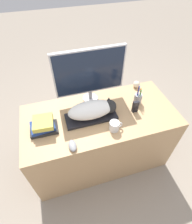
{
  "coord_description": "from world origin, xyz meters",
  "views": [
    {
      "loc": [
        -0.33,
        -0.66,
        1.82
      ],
      "look_at": [
        -0.04,
        0.3,
        0.76
      ],
      "focal_mm": 28.0,
      "sensor_mm": 36.0,
      "label": 1
    }
  ],
  "objects_px": {
    "book_stack": "(43,126)",
    "monitor": "(90,73)",
    "phone": "(135,107)",
    "pen_cup": "(138,98)",
    "cat": "(94,109)",
    "coffee_mug": "(115,126)",
    "computer_mouse": "(73,146)",
    "baseball": "(136,84)",
    "keyboard": "(91,117)"
  },
  "relations": [
    {
      "from": "baseball",
      "to": "book_stack",
      "type": "height_order",
      "value": "book_stack"
    },
    {
      "from": "keyboard",
      "to": "computer_mouse",
      "type": "relative_size",
      "value": 4.17
    },
    {
      "from": "keyboard",
      "to": "baseball",
      "type": "xyz_separation_m",
      "value": [
        0.55,
        0.27,
        0.02
      ]
    },
    {
      "from": "baseball",
      "to": "coffee_mug",
      "type": "bearing_deg",
      "value": -132.29
    },
    {
      "from": "pen_cup",
      "to": "book_stack",
      "type": "height_order",
      "value": "pen_cup"
    },
    {
      "from": "keyboard",
      "to": "cat",
      "type": "bearing_deg",
      "value": 0.0
    },
    {
      "from": "computer_mouse",
      "to": "book_stack",
      "type": "distance_m",
      "value": 0.3
    },
    {
      "from": "coffee_mug",
      "to": "phone",
      "type": "height_order",
      "value": "phone"
    },
    {
      "from": "computer_mouse",
      "to": "baseball",
      "type": "distance_m",
      "value": 0.92
    },
    {
      "from": "coffee_mug",
      "to": "book_stack",
      "type": "height_order",
      "value": "book_stack"
    },
    {
      "from": "baseball",
      "to": "keyboard",
      "type": "bearing_deg",
      "value": -153.7
    },
    {
      "from": "cat",
      "to": "monitor",
      "type": "xyz_separation_m",
      "value": [
        0.03,
        0.23,
        0.2
      ]
    },
    {
      "from": "monitor",
      "to": "book_stack",
      "type": "height_order",
      "value": "monitor"
    },
    {
      "from": "computer_mouse",
      "to": "book_stack",
      "type": "relative_size",
      "value": 0.48
    },
    {
      "from": "keyboard",
      "to": "baseball",
      "type": "height_order",
      "value": "baseball"
    },
    {
      "from": "cat",
      "to": "book_stack",
      "type": "bearing_deg",
      "value": -177.85
    },
    {
      "from": "baseball",
      "to": "book_stack",
      "type": "relative_size",
      "value": 0.31
    },
    {
      "from": "keyboard",
      "to": "book_stack",
      "type": "xyz_separation_m",
      "value": [
        -0.39,
        -0.02,
        0.04
      ]
    },
    {
      "from": "cat",
      "to": "computer_mouse",
      "type": "distance_m",
      "value": 0.35
    },
    {
      "from": "monitor",
      "to": "pen_cup",
      "type": "bearing_deg",
      "value": -22.12
    },
    {
      "from": "pen_cup",
      "to": "computer_mouse",
      "type": "bearing_deg",
      "value": -155.41
    },
    {
      "from": "phone",
      "to": "book_stack",
      "type": "relative_size",
      "value": 0.53
    },
    {
      "from": "phone",
      "to": "book_stack",
      "type": "bearing_deg",
      "value": 178.42
    },
    {
      "from": "coffee_mug",
      "to": "monitor",
      "type": "bearing_deg",
      "value": 102.24
    },
    {
      "from": "cat",
      "to": "monitor",
      "type": "relative_size",
      "value": 0.68
    },
    {
      "from": "keyboard",
      "to": "computer_mouse",
      "type": "bearing_deg",
      "value": -130.68
    },
    {
      "from": "cat",
      "to": "computer_mouse",
      "type": "bearing_deg",
      "value": -133.99
    },
    {
      "from": "baseball",
      "to": "computer_mouse",
      "type": "bearing_deg",
      "value": -145.87
    },
    {
      "from": "keyboard",
      "to": "book_stack",
      "type": "relative_size",
      "value": 2.0
    },
    {
      "from": "monitor",
      "to": "book_stack",
      "type": "xyz_separation_m",
      "value": [
        -0.45,
        -0.25,
        -0.24
      ]
    },
    {
      "from": "keyboard",
      "to": "pen_cup",
      "type": "bearing_deg",
      "value": 7.93
    },
    {
      "from": "cat",
      "to": "pen_cup",
      "type": "xyz_separation_m",
      "value": [
        0.44,
        0.06,
        -0.04
      ]
    },
    {
      "from": "cat",
      "to": "phone",
      "type": "xyz_separation_m",
      "value": [
        0.36,
        -0.04,
        -0.04
      ]
    },
    {
      "from": "coffee_mug",
      "to": "keyboard",
      "type": "bearing_deg",
      "value": 129.8
    },
    {
      "from": "keyboard",
      "to": "book_stack",
      "type": "distance_m",
      "value": 0.4
    },
    {
      "from": "coffee_mug",
      "to": "pen_cup",
      "type": "relative_size",
      "value": 0.56
    },
    {
      "from": "monitor",
      "to": "pen_cup",
      "type": "xyz_separation_m",
      "value": [
        0.41,
        -0.17,
        -0.24
      ]
    },
    {
      "from": "cat",
      "to": "monitor",
      "type": "height_order",
      "value": "monitor"
    },
    {
      "from": "keyboard",
      "to": "pen_cup",
      "type": "height_order",
      "value": "pen_cup"
    },
    {
      "from": "keyboard",
      "to": "pen_cup",
      "type": "distance_m",
      "value": 0.47
    },
    {
      "from": "book_stack",
      "to": "monitor",
      "type": "bearing_deg",
      "value": 28.48
    },
    {
      "from": "phone",
      "to": "baseball",
      "type": "bearing_deg",
      "value": 62.05
    },
    {
      "from": "baseball",
      "to": "phone",
      "type": "relative_size",
      "value": 0.59
    },
    {
      "from": "coffee_mug",
      "to": "pen_cup",
      "type": "xyz_separation_m",
      "value": [
        0.32,
        0.24,
        0.01
      ]
    },
    {
      "from": "computer_mouse",
      "to": "baseball",
      "type": "relative_size",
      "value": 1.53
    },
    {
      "from": "computer_mouse",
      "to": "book_stack",
      "type": "xyz_separation_m",
      "value": [
        -0.19,
        0.23,
        0.03
      ]
    },
    {
      "from": "monitor",
      "to": "phone",
      "type": "xyz_separation_m",
      "value": [
        0.33,
        -0.27,
        -0.23
      ]
    },
    {
      "from": "monitor",
      "to": "computer_mouse",
      "type": "relative_size",
      "value": 5.82
    },
    {
      "from": "monitor",
      "to": "phone",
      "type": "bearing_deg",
      "value": -38.92
    },
    {
      "from": "pen_cup",
      "to": "coffee_mug",
      "type": "bearing_deg",
      "value": -143.04
    }
  ]
}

